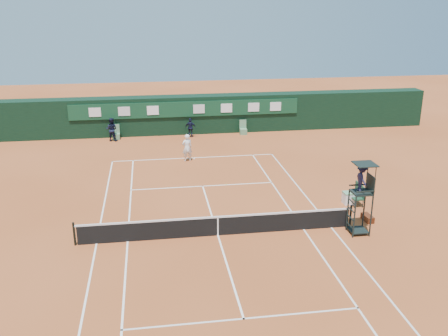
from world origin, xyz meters
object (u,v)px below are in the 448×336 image
at_px(player_bench, 357,193).
at_px(cooler, 348,198).
at_px(player, 187,148).
at_px(umpire_chair, 362,184).
at_px(tennis_net, 218,225).

height_order(player_bench, cooler, player_bench).
relative_size(player_bench, player, 0.65).
distance_m(player_bench, cooler, 0.52).
height_order(umpire_chair, player, umpire_chair).
bearing_deg(player, player_bench, 122.43).
height_order(player_bench, player, player).
height_order(umpire_chair, cooler, umpire_chair).
bearing_deg(player_bench, player, 133.81).
bearing_deg(umpire_chair, tennis_net, 173.56).
bearing_deg(umpire_chair, player_bench, 67.92).
relative_size(player_bench, cooler, 1.86).
bearing_deg(cooler, player, 132.53).
height_order(cooler, player, player).
bearing_deg(player_bench, umpire_chair, -112.08).
distance_m(player_bench, player, 12.03).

